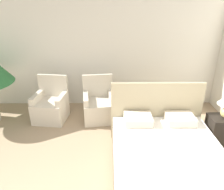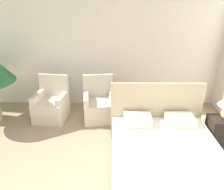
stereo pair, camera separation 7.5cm
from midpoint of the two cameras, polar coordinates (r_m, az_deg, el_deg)
name	(u,v)px [view 1 (the left image)]	position (r m, az deg, el deg)	size (l,w,h in m)	color
wall_back	(91,46)	(5.17, -5.80, 12.67)	(10.00, 0.06, 2.90)	silver
bed	(168,162)	(3.43, 13.77, -16.55)	(1.65, 2.19, 1.12)	brown
armchair_near_window_left	(51,107)	(4.94, -16.13, -3.09)	(0.73, 0.71, 0.94)	beige
armchair_near_window_right	(99,107)	(4.76, -3.88, -3.14)	(0.72, 0.71, 0.94)	beige
nightstand	(222,131)	(4.40, 26.40, -8.42)	(0.52, 0.37, 0.56)	black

